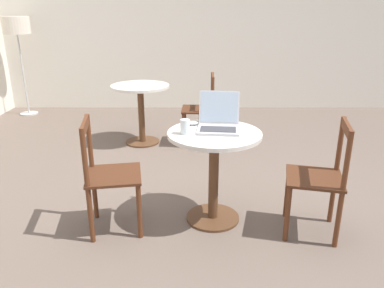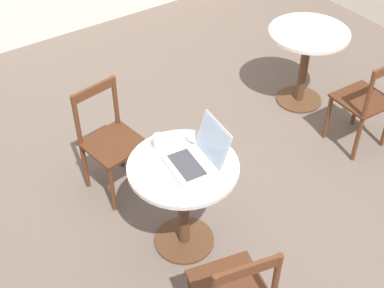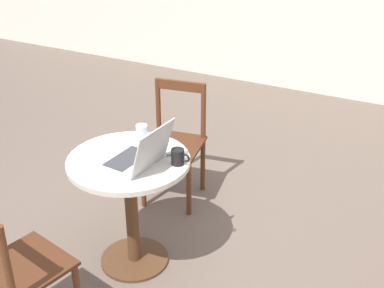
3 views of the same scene
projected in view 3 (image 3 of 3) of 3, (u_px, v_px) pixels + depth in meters
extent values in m
plane|color=#66564C|center=(190.00, 280.00, 3.18)|extent=(16.00, 16.00, 0.00)
cylinder|color=#51331E|center=(135.00, 259.00, 3.33)|extent=(0.42, 0.42, 0.02)
cylinder|color=#51331E|center=(132.00, 213.00, 3.17)|extent=(0.08, 0.08, 0.68)
cylinder|color=silver|center=(128.00, 161.00, 3.00)|extent=(0.70, 0.70, 0.03)
cylinder|color=#562D19|center=(38.00, 269.00, 2.95)|extent=(0.04, 0.04, 0.42)
cube|color=#492715|center=(24.00, 266.00, 2.63)|extent=(0.47, 0.47, 0.02)
cylinder|color=#562D19|center=(7.00, 265.00, 2.32)|extent=(0.04, 0.04, 0.41)
cylinder|color=#562D19|center=(189.00, 188.00, 3.68)|extent=(0.04, 0.04, 0.42)
cylinder|color=#562D19|center=(143.00, 180.00, 3.77)|extent=(0.04, 0.04, 0.42)
cylinder|color=#562D19|center=(203.00, 165.00, 3.96)|extent=(0.04, 0.04, 0.42)
cylinder|color=#562D19|center=(160.00, 158.00, 4.05)|extent=(0.04, 0.04, 0.42)
cube|color=#492715|center=(173.00, 145.00, 3.76)|extent=(0.45, 0.45, 0.02)
cylinder|color=#562D19|center=(203.00, 111.00, 3.76)|extent=(0.04, 0.04, 0.41)
cylinder|color=#562D19|center=(158.00, 105.00, 3.85)|extent=(0.04, 0.04, 0.41)
cube|color=#562D19|center=(180.00, 86.00, 3.72)|extent=(0.37, 0.08, 0.07)
cube|color=#B7B7BC|center=(130.00, 161.00, 2.96)|extent=(0.28, 0.33, 0.02)
cube|color=#38383D|center=(127.00, 158.00, 2.96)|extent=(0.16, 0.27, 0.00)
cube|color=#B7B7BC|center=(153.00, 148.00, 2.82)|extent=(0.11, 0.31, 0.25)
cube|color=#9EB2C6|center=(152.00, 147.00, 2.82)|extent=(0.09, 0.29, 0.22)
ellipsoid|color=#B7B7BC|center=(170.00, 151.00, 3.05)|extent=(0.06, 0.10, 0.03)
cylinder|color=black|center=(178.00, 157.00, 2.93)|extent=(0.07, 0.07, 0.09)
torus|color=black|center=(186.00, 158.00, 2.90)|extent=(0.05, 0.01, 0.05)
cylinder|color=silver|center=(142.00, 133.00, 3.16)|extent=(0.07, 0.07, 0.11)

